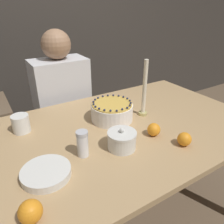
% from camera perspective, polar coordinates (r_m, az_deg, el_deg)
% --- Properties ---
extents(ground_plane, '(12.00, 12.00, 0.00)m').
position_cam_1_polar(ground_plane, '(1.72, 0.92, -26.71)').
color(ground_plane, brown).
extents(wall_behind, '(8.00, 0.05, 2.60)m').
position_cam_1_polar(wall_behind, '(2.33, -19.50, 23.44)').
color(wall_behind, '#38332D').
rests_on(wall_behind, ground_plane).
extents(dining_table, '(1.61, 0.95, 0.76)m').
position_cam_1_polar(dining_table, '(1.25, 1.15, -8.49)').
color(dining_table, tan).
rests_on(dining_table, ground_plane).
extents(cake, '(0.24, 0.24, 0.11)m').
position_cam_1_polar(cake, '(1.26, 0.00, 0.16)').
color(cake, white).
rests_on(cake, dining_table).
extents(sugar_bowl, '(0.14, 0.14, 0.11)m').
position_cam_1_polar(sugar_bowl, '(1.02, 2.58, -7.32)').
color(sugar_bowl, silver).
rests_on(sugar_bowl, dining_table).
extents(sugar_shaker, '(0.05, 0.05, 0.12)m').
position_cam_1_polar(sugar_shaker, '(0.97, -7.71, -8.17)').
color(sugar_shaker, white).
rests_on(sugar_shaker, dining_table).
extents(plate_stack, '(0.20, 0.20, 0.03)m').
position_cam_1_polar(plate_stack, '(0.93, -16.83, -14.94)').
color(plate_stack, silver).
rests_on(plate_stack, dining_table).
extents(candle, '(0.05, 0.05, 0.34)m').
position_cam_1_polar(candle, '(1.29, 8.41, 4.92)').
color(candle, tan).
rests_on(candle, dining_table).
extents(cup, '(0.09, 0.09, 0.09)m').
position_cam_1_polar(cup, '(1.24, -22.70, -2.82)').
color(cup, white).
rests_on(cup, dining_table).
extents(orange_fruit_0, '(0.07, 0.07, 0.07)m').
position_cam_1_polar(orange_fruit_0, '(1.10, 18.38, -6.74)').
color(orange_fruit_0, orange).
rests_on(orange_fruit_0, dining_table).
extents(orange_fruit_1, '(0.07, 0.07, 0.07)m').
position_cam_1_polar(orange_fruit_1, '(1.14, 10.85, -4.52)').
color(orange_fruit_1, orange).
rests_on(orange_fruit_1, dining_table).
extents(orange_fruit_2, '(0.08, 0.08, 0.08)m').
position_cam_1_polar(orange_fruit_2, '(0.78, -20.54, -23.20)').
color(orange_fruit_2, orange).
rests_on(orange_fruit_2, dining_table).
extents(person_man_blue_shirt, '(0.40, 0.34, 1.22)m').
position_cam_1_polar(person_man_blue_shirt, '(1.82, -12.35, -1.70)').
color(person_man_blue_shirt, '#595960').
rests_on(person_man_blue_shirt, ground_plane).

